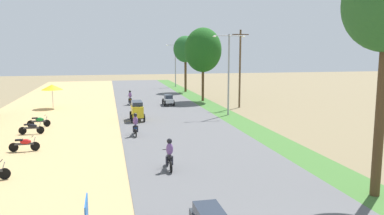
% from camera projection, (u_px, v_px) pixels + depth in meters
% --- Properties ---
extents(parked_motorbike_third, '(1.80, 0.54, 0.94)m').
position_uv_depth(parked_motorbike_third, '(25.00, 143.00, 23.57)').
color(parked_motorbike_third, black).
rests_on(parked_motorbike_third, dirt_shoulder).
extents(parked_motorbike_fourth, '(1.80, 0.54, 0.94)m').
position_uv_depth(parked_motorbike_fourth, '(32.00, 127.00, 28.40)').
color(parked_motorbike_fourth, black).
rests_on(parked_motorbike_fourth, dirt_shoulder).
extents(parked_motorbike_fifth, '(1.80, 0.54, 0.94)m').
position_uv_depth(parked_motorbike_fifth, '(39.00, 121.00, 31.07)').
color(parked_motorbike_fifth, black).
rests_on(parked_motorbike_fifth, dirt_shoulder).
extents(street_signboard, '(0.06, 1.30, 1.50)m').
position_uv_depth(street_signboard, '(86.00, 214.00, 12.15)').
color(street_signboard, '#262628').
rests_on(street_signboard, dirt_shoulder).
extents(vendor_umbrella, '(2.20, 2.20, 2.52)m').
position_uv_depth(vendor_umbrella, '(52.00, 87.00, 40.69)').
color(vendor_umbrella, '#99999E').
rests_on(vendor_umbrella, dirt_shoulder).
extents(median_tree_second, '(4.43, 4.43, 8.78)m').
position_uv_depth(median_tree_second, '(203.00, 50.00, 46.12)').
color(median_tree_second, '#4C351E').
rests_on(median_tree_second, median_strip).
extents(median_tree_third, '(3.52, 3.52, 8.18)m').
position_uv_depth(median_tree_third, '(185.00, 49.00, 56.29)').
color(median_tree_third, '#4C351E').
rests_on(median_tree_third, median_strip).
extents(streetlamp_near, '(3.16, 0.20, 7.60)m').
position_uv_depth(streetlamp_near, '(229.00, 69.00, 36.18)').
color(streetlamp_near, gray).
rests_on(streetlamp_near, median_strip).
extents(streetlamp_mid, '(3.16, 0.20, 7.10)m').
position_uv_depth(streetlamp_mid, '(175.00, 62.00, 64.28)').
color(streetlamp_mid, gray).
rests_on(streetlamp_mid, median_strip).
extents(utility_pole_near, '(1.80, 0.20, 8.31)m').
position_uv_depth(utility_pole_near, '(240.00, 67.00, 41.27)').
color(utility_pole_near, brown).
rests_on(utility_pole_near, ground).
extents(car_van_yellow, '(1.19, 2.41, 1.67)m').
position_uv_depth(car_van_yellow, '(137.00, 110.00, 33.81)').
color(car_van_yellow, gold).
rests_on(car_van_yellow, road_strip).
extents(car_sedan_silver, '(1.10, 2.26, 1.19)m').
position_uv_depth(car_sedan_silver, '(168.00, 99.00, 43.02)').
color(car_sedan_silver, '#B7BCC1').
rests_on(car_sedan_silver, road_strip).
extents(motorbike_ahead_second, '(0.54, 1.80, 1.66)m').
position_uv_depth(motorbike_ahead_second, '(169.00, 155.00, 19.88)').
color(motorbike_ahead_second, black).
rests_on(motorbike_ahead_second, road_strip).
extents(motorbike_ahead_third, '(0.54, 1.80, 1.66)m').
position_uv_depth(motorbike_ahead_third, '(135.00, 125.00, 27.79)').
color(motorbike_ahead_third, black).
rests_on(motorbike_ahead_third, road_strip).
extents(motorbike_ahead_fourth, '(0.54, 1.80, 1.66)m').
position_uv_depth(motorbike_ahead_fourth, '(130.00, 98.00, 43.41)').
color(motorbike_ahead_fourth, black).
rests_on(motorbike_ahead_fourth, road_strip).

